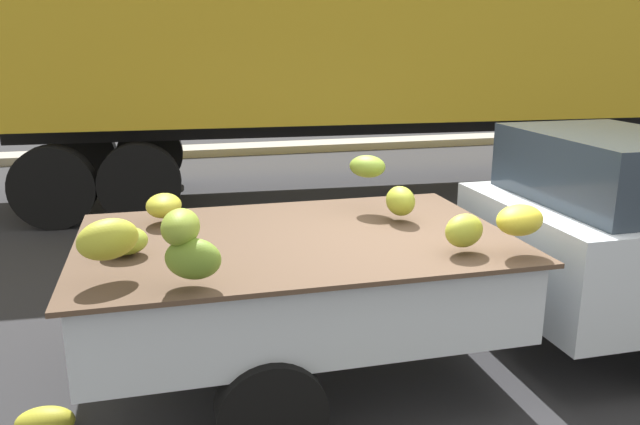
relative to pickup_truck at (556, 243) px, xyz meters
name	(u,v)px	position (x,y,z in m)	size (l,w,h in m)	color
ground	(441,378)	(-1.00, -0.21, -0.88)	(220.00, 220.00, 0.00)	#28282B
curb_strip	(245,149)	(-1.00, 9.73, -0.80)	(80.00, 0.80, 0.16)	gray
pickup_truck	(556,243)	(0.00, 0.00, 0.00)	(5.08, 1.90, 1.70)	silver
semi_trailer	(375,29)	(0.47, 5.52, 1.66)	(12.12, 3.24, 3.95)	gold
fallen_banana_bunch_near_tailgate	(45,422)	(-3.66, -0.22, -0.79)	(0.36, 0.21, 0.19)	gold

